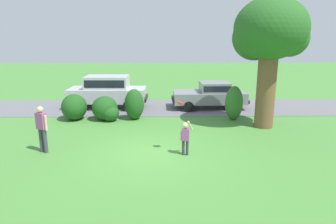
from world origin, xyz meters
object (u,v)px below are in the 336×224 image
(oak_tree_large, at_px, (269,35))
(adult_onlooker, at_px, (42,127))
(child_thrower, at_px, (185,136))
(frisbee, at_px, (181,103))
(parked_suv, at_px, (107,90))
(parked_sedan, at_px, (211,94))

(oak_tree_large, height_order, adult_onlooker, oak_tree_large)
(oak_tree_large, distance_m, child_thrower, 6.41)
(child_thrower, xyz_separation_m, frisbee, (-0.17, 0.26, 1.13))
(parked_suv, bearing_deg, adult_onlooker, -98.64)
(child_thrower, bearing_deg, parked_sedan, 74.49)
(oak_tree_large, height_order, frisbee, oak_tree_large)
(frisbee, bearing_deg, oak_tree_large, 39.13)
(parked_sedan, bearing_deg, frisbee, -107.33)
(adult_onlooker, bearing_deg, oak_tree_large, 19.69)
(child_thrower, distance_m, adult_onlooker, 5.21)
(oak_tree_large, xyz_separation_m, adult_onlooker, (-9.15, -3.27, -3.24))
(parked_sedan, distance_m, child_thrower, 7.63)
(frisbee, bearing_deg, child_thrower, -56.80)
(oak_tree_large, distance_m, adult_onlooker, 10.24)
(parked_suv, height_order, frisbee, frisbee)
(parked_suv, bearing_deg, child_thrower, -61.48)
(parked_suv, relative_size, child_thrower, 3.68)
(parked_sedan, xyz_separation_m, frisbee, (-2.21, -7.09, 1.00))
(oak_tree_large, height_order, child_thrower, oak_tree_large)
(parked_sedan, relative_size, child_thrower, 3.44)
(frisbee, xyz_separation_m, adult_onlooker, (-5.02, 0.09, -0.87))
(oak_tree_large, distance_m, parked_suv, 9.49)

